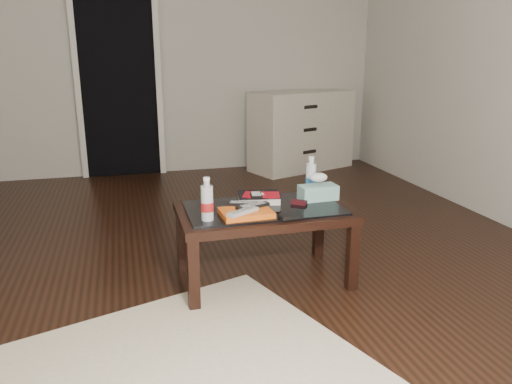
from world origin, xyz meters
TOP-DOWN VIEW (x-y plane):
  - ground at (0.00, 0.00)m, footprint 5.00×5.00m
  - room_shell at (0.00, 0.00)m, footprint 5.00×5.00m
  - doorway at (-0.40, 2.47)m, footprint 0.90×0.08m
  - coffee_table at (0.37, -0.50)m, footprint 1.00×0.60m
  - dresser at (1.60, 2.23)m, footprint 1.30×0.88m
  - magazines at (0.23, -0.62)m, footprint 0.29×0.22m
  - remote_silver at (0.20, -0.67)m, footprint 0.20×0.14m
  - remote_black_front at (0.28, -0.58)m, footprint 0.21×0.11m
  - remote_black_back at (0.24, -0.53)m, footprint 0.21×0.11m
  - textbook at (0.37, -0.38)m, footprint 0.28×0.24m
  - dvd_mailers at (0.37, -0.40)m, footprint 0.23×0.20m
  - ipod at (0.34, -0.44)m, footprint 0.08×0.11m
  - flip_phone at (0.59, -0.50)m, footprint 0.10×0.09m
  - wallet at (0.45, -0.73)m, footprint 0.13×0.08m
  - water_bottle_left at (0.01, -0.64)m, footprint 0.08×0.08m
  - water_bottle_right at (0.75, -0.28)m, footprint 0.07×0.07m
  - tissue_box at (0.73, -0.44)m, footprint 0.24×0.13m

SIDE VIEW (x-z plane):
  - ground at x=0.00m, z-range 0.00..0.00m
  - coffee_table at x=0.37m, z-range 0.17..0.63m
  - dresser at x=1.60m, z-range 0.00..0.90m
  - wallet at x=0.45m, z-range 0.46..0.48m
  - flip_phone at x=0.59m, z-range 0.46..0.48m
  - magazines at x=0.23m, z-range 0.46..0.49m
  - textbook at x=0.37m, z-range 0.46..0.51m
  - remote_silver at x=0.20m, z-range 0.49..0.51m
  - remote_black_front at x=0.28m, z-range 0.49..0.51m
  - remote_black_back at x=0.24m, z-range 0.49..0.51m
  - tissue_box at x=0.73m, z-range 0.46..0.55m
  - dvd_mailers at x=0.37m, z-range 0.51..0.51m
  - ipod at x=0.34m, z-range 0.51..0.53m
  - water_bottle_left at x=0.01m, z-range 0.46..0.70m
  - water_bottle_right at x=0.75m, z-range 0.46..0.70m
  - doorway at x=-0.40m, z-range -0.01..2.06m
  - room_shell at x=0.00m, z-range -0.88..4.12m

